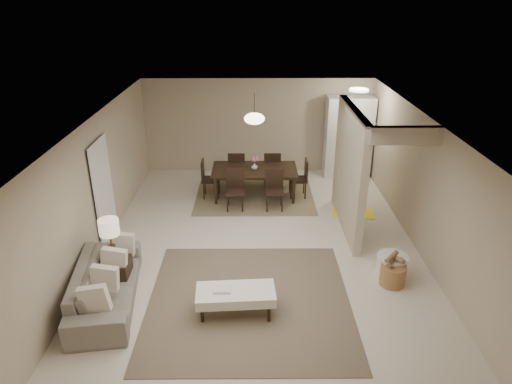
{
  "coord_description": "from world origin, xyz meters",
  "views": [
    {
      "loc": [
        -0.13,
        -7.27,
        4.56
      ],
      "look_at": [
        -0.08,
        0.63,
        1.05
      ],
      "focal_mm": 32.0,
      "sensor_mm": 36.0,
      "label": 1
    }
  ],
  "objects_px": {
    "sofa": "(106,285)",
    "round_pouf": "(391,267)",
    "dining_table": "(255,183)",
    "ottoman_bench": "(236,295)",
    "side_table": "(116,275)",
    "pantry_cabinet": "(348,137)",
    "wicker_basket": "(393,275)"
  },
  "relations": [
    {
      "from": "sofa",
      "to": "round_pouf",
      "type": "height_order",
      "value": "sofa"
    },
    {
      "from": "sofa",
      "to": "dining_table",
      "type": "distance_m",
      "value": 4.67
    },
    {
      "from": "ottoman_bench",
      "to": "side_table",
      "type": "distance_m",
      "value": 2.11
    },
    {
      "from": "ottoman_bench",
      "to": "round_pouf",
      "type": "height_order",
      "value": "ottoman_bench"
    },
    {
      "from": "side_table",
      "to": "pantry_cabinet",
      "type": "bearing_deg",
      "value": 47.0
    },
    {
      "from": "pantry_cabinet",
      "to": "sofa",
      "type": "xyz_separation_m",
      "value": [
        -4.8,
        -5.46,
        -0.72
      ]
    },
    {
      "from": "sofa",
      "to": "wicker_basket",
      "type": "xyz_separation_m",
      "value": [
        4.66,
        0.45,
        -0.15
      ]
    },
    {
      "from": "dining_table",
      "to": "side_table",
      "type": "bearing_deg",
      "value": -122.26
    },
    {
      "from": "sofa",
      "to": "side_table",
      "type": "bearing_deg",
      "value": -15.53
    },
    {
      "from": "wicker_basket",
      "to": "dining_table",
      "type": "distance_m",
      "value": 4.27
    },
    {
      "from": "sofa",
      "to": "wicker_basket",
      "type": "relative_size",
      "value": 5.26
    },
    {
      "from": "ottoman_bench",
      "to": "dining_table",
      "type": "distance_m",
      "value": 4.34
    },
    {
      "from": "wicker_basket",
      "to": "dining_table",
      "type": "relative_size",
      "value": 0.21
    },
    {
      "from": "sofa",
      "to": "side_table",
      "type": "distance_m",
      "value": 0.38
    },
    {
      "from": "sofa",
      "to": "pantry_cabinet",
      "type": "bearing_deg",
      "value": -49.09
    },
    {
      "from": "ottoman_bench",
      "to": "wicker_basket",
      "type": "relative_size",
      "value": 2.88
    },
    {
      "from": "round_pouf",
      "to": "wicker_basket",
      "type": "height_order",
      "value": "round_pouf"
    },
    {
      "from": "sofa",
      "to": "dining_table",
      "type": "height_order",
      "value": "dining_table"
    },
    {
      "from": "pantry_cabinet",
      "to": "side_table",
      "type": "xyz_separation_m",
      "value": [
        -4.75,
        -5.09,
        -0.79
      ]
    },
    {
      "from": "sofa",
      "to": "side_table",
      "type": "relative_size",
      "value": 4.27
    },
    {
      "from": "side_table",
      "to": "wicker_basket",
      "type": "distance_m",
      "value": 4.61
    },
    {
      "from": "sofa",
      "to": "wicker_basket",
      "type": "bearing_deg",
      "value": -92.3
    },
    {
      "from": "round_pouf",
      "to": "dining_table",
      "type": "xyz_separation_m",
      "value": [
        -2.34,
        3.37,
        0.14
      ]
    },
    {
      "from": "pantry_cabinet",
      "to": "wicker_basket",
      "type": "relative_size",
      "value": 4.93
    },
    {
      "from": "pantry_cabinet",
      "to": "sofa",
      "type": "bearing_deg",
      "value": -131.32
    },
    {
      "from": "sofa",
      "to": "wicker_basket",
      "type": "distance_m",
      "value": 4.68
    },
    {
      "from": "sofa",
      "to": "dining_table",
      "type": "bearing_deg",
      "value": -38.02
    },
    {
      "from": "sofa",
      "to": "dining_table",
      "type": "relative_size",
      "value": 1.12
    },
    {
      "from": "ottoman_bench",
      "to": "side_table",
      "type": "bearing_deg",
      "value": 157.97
    },
    {
      "from": "round_pouf",
      "to": "wicker_basket",
      "type": "relative_size",
      "value": 1.25
    },
    {
      "from": "dining_table",
      "to": "wicker_basket",
      "type": "bearing_deg",
      "value": -57.38
    },
    {
      "from": "pantry_cabinet",
      "to": "wicker_basket",
      "type": "bearing_deg",
      "value": -91.62
    }
  ]
}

